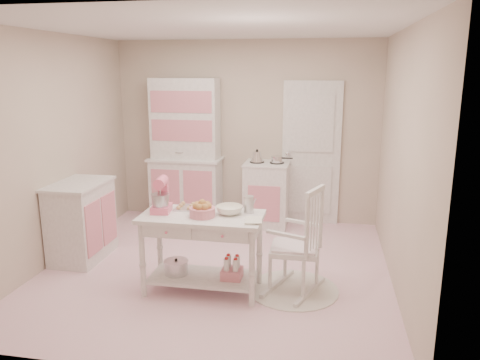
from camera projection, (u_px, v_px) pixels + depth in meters
name	position (u px, v px, depth m)	size (l,w,h in m)	color
room_shell	(215.00, 123.00, 4.89)	(3.84, 3.84, 2.62)	pink
door	(311.00, 154.00, 6.65)	(0.82, 0.05, 2.04)	white
hutch	(185.00, 151.00, 6.77)	(1.06, 0.50, 2.08)	white
stove	(266.00, 194.00, 6.64)	(0.62, 0.57, 0.92)	white
base_cabinet	(81.00, 221.00, 5.48)	(0.54, 0.84, 0.92)	white
lace_rug	(293.00, 289.00, 4.76)	(0.92, 0.92, 0.01)	white
rocking_chair	(295.00, 239.00, 4.63)	(0.48, 0.72, 1.10)	white
work_table	(203.00, 253.00, 4.67)	(1.20, 0.60, 0.80)	white
stand_mixer	(161.00, 196.00, 4.64)	(0.20, 0.28, 0.34)	pink
cookie_tray	(192.00, 208.00, 4.78)	(0.34, 0.24, 0.02)	silver
bread_basket	(202.00, 212.00, 4.52)	(0.25, 0.25, 0.09)	pink
mixing_bowl	(229.00, 210.00, 4.60)	(0.26, 0.26, 0.08)	white
metal_pitcher	(249.00, 204.00, 4.64)	(0.10, 0.10, 0.17)	silver
recipe_book	(245.00, 220.00, 4.38)	(0.16, 0.22, 0.02)	white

